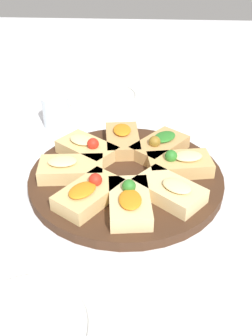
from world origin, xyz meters
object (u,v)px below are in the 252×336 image
water_glass (56,112)px  plate_right (26,329)px  plate_left (101,97)px  serving_board (126,178)px

water_glass → plate_right: bearing=7.5°
plate_left → plate_right: bearing=-1.3°
plate_left → water_glass: size_ratio=2.90×
plate_left → water_glass: bearing=-29.2°
serving_board → plate_left: bearing=-166.8°
plate_left → plate_right: size_ratio=1.19×
serving_board → plate_right: bearing=-18.1°
plate_left → water_glass: (0.18, -0.10, 0.03)m
plate_left → plate_right: same height
serving_board → plate_left: size_ratio=1.76×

